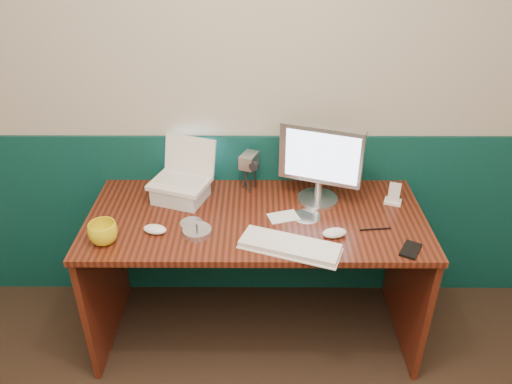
{
  "coord_description": "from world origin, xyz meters",
  "views": [
    {
      "loc": [
        0.02,
        -0.6,
        2.05
      ],
      "look_at": [
        0.01,
        1.23,
        0.97
      ],
      "focal_mm": 35.0,
      "sensor_mm": 36.0,
      "label": 1
    }
  ],
  "objects_px": {
    "laptop": "(178,165)",
    "mug": "(103,233)",
    "keyboard": "(290,247)",
    "monitor": "(320,165)",
    "desk": "(256,277)",
    "camcorder": "(249,174)"
  },
  "relations": [
    {
      "from": "monitor",
      "to": "mug",
      "type": "xyz_separation_m",
      "value": [
        -0.97,
        -0.36,
        -0.15
      ]
    },
    {
      "from": "camcorder",
      "to": "mug",
      "type": "bearing_deg",
      "value": -121.08
    },
    {
      "from": "keyboard",
      "to": "camcorder",
      "type": "relative_size",
      "value": 2.37
    },
    {
      "from": "monitor",
      "to": "camcorder",
      "type": "distance_m",
      "value": 0.37
    },
    {
      "from": "keyboard",
      "to": "desk",
      "type": "bearing_deg",
      "value": 139.53
    },
    {
      "from": "keyboard",
      "to": "monitor",
      "type": "bearing_deg",
      "value": 88.35
    },
    {
      "from": "monitor",
      "to": "camcorder",
      "type": "height_order",
      "value": "monitor"
    },
    {
      "from": "desk",
      "to": "mug",
      "type": "distance_m",
      "value": 0.82
    },
    {
      "from": "laptop",
      "to": "camcorder",
      "type": "distance_m",
      "value": 0.37
    },
    {
      "from": "monitor",
      "to": "keyboard",
      "type": "bearing_deg",
      "value": -91.65
    },
    {
      "from": "desk",
      "to": "mug",
      "type": "bearing_deg",
      "value": -162.04
    },
    {
      "from": "mug",
      "to": "desk",
      "type": "bearing_deg",
      "value": 17.96
    },
    {
      "from": "desk",
      "to": "mug",
      "type": "height_order",
      "value": "mug"
    },
    {
      "from": "monitor",
      "to": "mug",
      "type": "distance_m",
      "value": 1.04
    },
    {
      "from": "keyboard",
      "to": "camcorder",
      "type": "xyz_separation_m",
      "value": [
        -0.18,
        0.51,
        0.08
      ]
    },
    {
      "from": "mug",
      "to": "camcorder",
      "type": "bearing_deg",
      "value": 36.67
    },
    {
      "from": "mug",
      "to": "camcorder",
      "type": "height_order",
      "value": "camcorder"
    },
    {
      "from": "laptop",
      "to": "keyboard",
      "type": "relative_size",
      "value": 0.64
    },
    {
      "from": "monitor",
      "to": "keyboard",
      "type": "xyz_separation_m",
      "value": [
        -0.16,
        -0.4,
        -0.19
      ]
    },
    {
      "from": "desk",
      "to": "laptop",
      "type": "height_order",
      "value": "laptop"
    },
    {
      "from": "laptop",
      "to": "mug",
      "type": "relative_size",
      "value": 2.14
    },
    {
      "from": "laptop",
      "to": "camcorder",
      "type": "height_order",
      "value": "laptop"
    }
  ]
}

